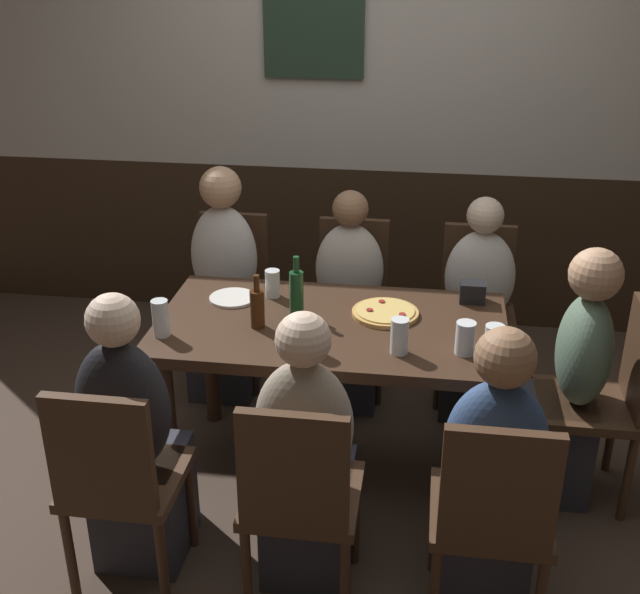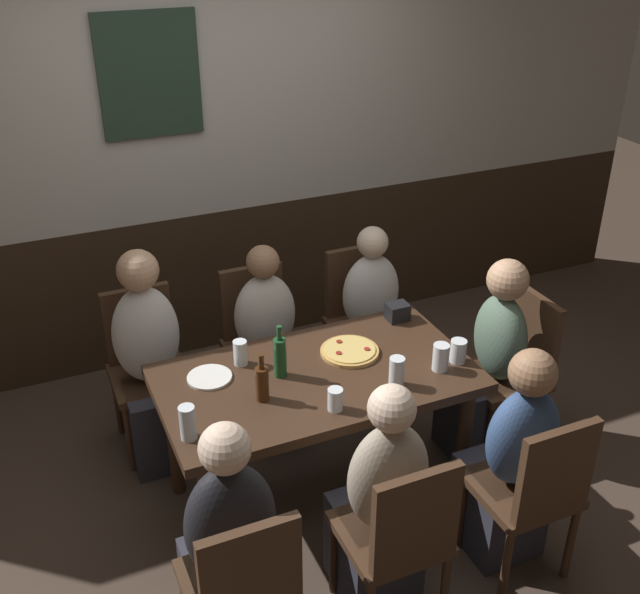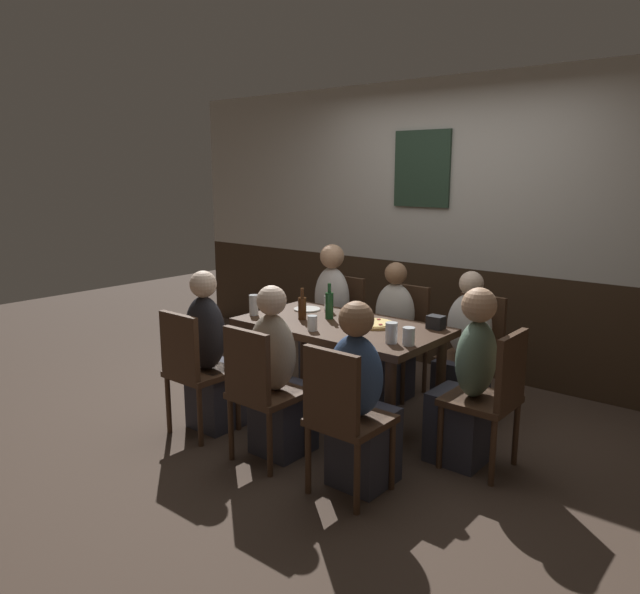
{
  "view_description": "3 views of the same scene",
  "coord_description": "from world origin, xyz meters",
  "px_view_note": "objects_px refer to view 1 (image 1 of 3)",
  "views": [
    {
      "loc": [
        0.38,
        -2.93,
        2.21
      ],
      "look_at": [
        -0.05,
        0.03,
        0.84
      ],
      "focal_mm": 44.5,
      "sensor_mm": 36.0,
      "label": 1
    },
    {
      "loc": [
        -1.15,
        -2.66,
        2.7
      ],
      "look_at": [
        0.07,
        0.11,
        1.08
      ],
      "focal_mm": 42.44,
      "sensor_mm": 36.0,
      "label": 2
    },
    {
      "loc": [
        2.52,
        -3.29,
        1.8
      ],
      "look_at": [
        -0.15,
        -0.06,
        0.92
      ],
      "focal_mm": 33.97,
      "sensor_mm": 36.0,
      "label": 3
    }
  ],
  "objects_px": {
    "chair_left_far": "(232,288)",
    "pint_glass_amber": "(161,321)",
    "tumbler_short": "(399,338)",
    "chair_mid_far": "(351,295)",
    "chair_right_near": "(492,512)",
    "person_right_near": "(489,488)",
    "chair_mid_near": "(299,494)",
    "pizza": "(385,312)",
    "person_head_east": "(565,394)",
    "plate_white_large": "(233,298)",
    "person_left_far": "(224,299)",
    "tumbler_water": "(465,340)",
    "chair_head_east": "(607,393)",
    "beer_bottle_brown": "(257,307)",
    "condiment_caddy": "(472,292)",
    "beer_glass_half": "(313,343)",
    "beer_bottle_green": "(296,292)",
    "person_mid_far": "(348,316)",
    "beer_glass_tall": "(273,285)",
    "person_mid_near": "(307,471)",
    "chair_right_far": "(476,303)",
    "pint_glass_stout": "(494,341)",
    "dining_table": "(331,342)",
    "chair_left_near": "(117,477)",
    "person_right_far": "(476,324)",
    "person_left_near": "(134,453)"
  },
  "relations": [
    {
      "from": "chair_head_east",
      "to": "pizza",
      "type": "distance_m",
      "value": 0.97
    },
    {
      "from": "chair_left_far",
      "to": "tumbler_short",
      "type": "relative_size",
      "value": 6.14
    },
    {
      "from": "person_mid_near",
      "to": "pint_glass_stout",
      "type": "relative_size",
      "value": 9.82
    },
    {
      "from": "person_mid_near",
      "to": "beer_glass_half",
      "type": "relative_size",
      "value": 10.86
    },
    {
      "from": "person_left_far",
      "to": "condiment_caddy",
      "type": "relative_size",
      "value": 10.81
    },
    {
      "from": "beer_bottle_brown",
      "to": "chair_left_far",
      "type": "bearing_deg",
      "value": 111.11
    },
    {
      "from": "chair_mid_far",
      "to": "condiment_caddy",
      "type": "bearing_deg",
      "value": -41.53
    },
    {
      "from": "chair_mid_far",
      "to": "person_left_far",
      "type": "xyz_separation_m",
      "value": [
        -0.64,
        -0.16,
        0.01
      ]
    },
    {
      "from": "chair_mid_far",
      "to": "pizza",
      "type": "relative_size",
      "value": 3.1
    },
    {
      "from": "person_left_far",
      "to": "tumbler_water",
      "type": "bearing_deg",
      "value": -35.61
    },
    {
      "from": "chair_right_far",
      "to": "pint_glass_amber",
      "type": "distance_m",
      "value": 1.69
    },
    {
      "from": "beer_bottle_brown",
      "to": "person_mid_near",
      "type": "bearing_deg",
      "value": -62.75
    },
    {
      "from": "person_mid_far",
      "to": "beer_bottle_brown",
      "type": "distance_m",
      "value": 0.87
    },
    {
      "from": "person_head_east",
      "to": "beer_glass_half",
      "type": "bearing_deg",
      "value": -164.71
    },
    {
      "from": "chair_mid_near",
      "to": "person_right_near",
      "type": "distance_m",
      "value": 0.66
    },
    {
      "from": "chair_left_far",
      "to": "beer_bottle_green",
      "type": "bearing_deg",
      "value": -57.36
    },
    {
      "from": "chair_right_near",
      "to": "tumbler_short",
      "type": "height_order",
      "value": "tumbler_short"
    },
    {
      "from": "tumbler_short",
      "to": "plate_white_large",
      "type": "height_order",
      "value": "tumbler_short"
    },
    {
      "from": "chair_mid_far",
      "to": "tumbler_short",
      "type": "distance_m",
      "value": 1.12
    },
    {
      "from": "chair_mid_far",
      "to": "person_left_near",
      "type": "relative_size",
      "value": 0.77
    },
    {
      "from": "person_left_far",
      "to": "condiment_caddy",
      "type": "bearing_deg",
      "value": -16.29
    },
    {
      "from": "person_left_near",
      "to": "person_right_near",
      "type": "relative_size",
      "value": 1.03
    },
    {
      "from": "beer_glass_half",
      "to": "beer_bottle_brown",
      "type": "height_order",
      "value": "beer_bottle_brown"
    },
    {
      "from": "person_left_far",
      "to": "person_right_near",
      "type": "relative_size",
      "value": 1.08
    },
    {
      "from": "person_right_near",
      "to": "beer_bottle_brown",
      "type": "height_order",
      "value": "person_right_near"
    },
    {
      "from": "person_left_far",
      "to": "pint_glass_stout",
      "type": "relative_size",
      "value": 10.46
    },
    {
      "from": "person_mid_far",
      "to": "beer_glass_tall",
      "type": "xyz_separation_m",
      "value": [
        -0.29,
        -0.43,
        0.34
      ]
    },
    {
      "from": "person_right_near",
      "to": "pint_glass_amber",
      "type": "height_order",
      "value": "person_right_near"
    },
    {
      "from": "pint_glass_stout",
      "to": "condiment_caddy",
      "type": "height_order",
      "value": "pint_glass_stout"
    },
    {
      "from": "person_head_east",
      "to": "chair_left_far",
      "type": "bearing_deg",
      "value": 153.28
    },
    {
      "from": "chair_right_near",
      "to": "person_right_near",
      "type": "height_order",
      "value": "person_right_near"
    },
    {
      "from": "chair_left_near",
      "to": "chair_left_far",
      "type": "distance_m",
      "value": 1.63
    },
    {
      "from": "chair_left_near",
      "to": "person_mid_near",
      "type": "height_order",
      "value": "person_mid_near"
    },
    {
      "from": "pint_glass_amber",
      "to": "beer_bottle_brown",
      "type": "bearing_deg",
      "value": 19.75
    },
    {
      "from": "dining_table",
      "to": "chair_head_east",
      "type": "distance_m",
      "value": 1.15
    },
    {
      "from": "chair_left_far",
      "to": "pint_glass_amber",
      "type": "xyz_separation_m",
      "value": [
        -0.02,
        -1.03,
        0.31
      ]
    },
    {
      "from": "chair_mid_far",
      "to": "plate_white_large",
      "type": "distance_m",
      "value": 0.84
    },
    {
      "from": "chair_mid_near",
      "to": "beer_glass_half",
      "type": "relative_size",
      "value": 8.57
    },
    {
      "from": "person_mid_far",
      "to": "plate_white_large",
      "type": "height_order",
      "value": "person_mid_far"
    },
    {
      "from": "chair_left_far",
      "to": "pint_glass_stout",
      "type": "height_order",
      "value": "chair_left_far"
    },
    {
      "from": "chair_head_east",
      "to": "person_right_far",
      "type": "height_order",
      "value": "person_right_far"
    },
    {
      "from": "pint_glass_stout",
      "to": "dining_table",
      "type": "bearing_deg",
      "value": 165.57
    },
    {
      "from": "beer_bottle_brown",
      "to": "pint_glass_stout",
      "type": "bearing_deg",
      "value": -5.14
    },
    {
      "from": "chair_mid_near",
      "to": "pizza",
      "type": "distance_m",
      "value": 0.98
    },
    {
      "from": "beer_bottle_brown",
      "to": "plate_white_large",
      "type": "relative_size",
      "value": 1.12
    },
    {
      "from": "chair_left_far",
      "to": "dining_table",
      "type": "bearing_deg",
      "value": -51.87
    },
    {
      "from": "pint_glass_amber",
      "to": "beer_bottle_green",
      "type": "height_order",
      "value": "beer_bottle_green"
    },
    {
      "from": "beer_bottle_brown",
      "to": "condiment_caddy",
      "type": "height_order",
      "value": "beer_bottle_brown"
    },
    {
      "from": "chair_right_near",
      "to": "tumbler_short",
      "type": "bearing_deg",
      "value": 120.4
    },
    {
      "from": "pint_glass_amber",
      "to": "person_head_east",
      "type": "bearing_deg",
      "value": 7.44
    }
  ]
}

